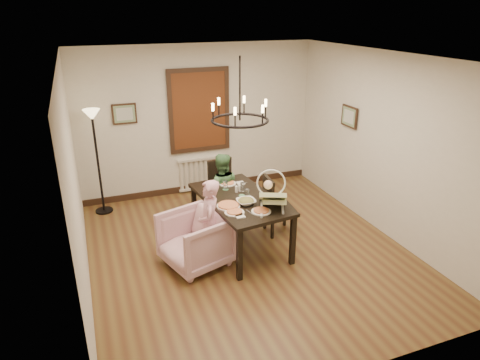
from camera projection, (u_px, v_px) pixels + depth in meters
room_shell at (239, 155)px, 6.18m from camera, size 4.51×5.00×2.81m
dining_table at (240, 203)px, 6.28m from camera, size 1.15×1.80×0.80m
chair_far at (226, 191)px, 7.19m from camera, size 0.54×0.54×1.03m
chair_right at (279, 205)px, 6.75m from camera, size 0.46×0.46×0.97m
armchair at (195, 240)px, 5.92m from camera, size 1.06×1.04×0.77m
elderly_woman at (210, 231)px, 5.86m from camera, size 0.35×0.44×1.05m
seated_man at (221, 196)px, 6.96m from camera, size 0.58×0.50×1.04m
baby_bouncer at (272, 195)px, 5.86m from camera, size 0.62×0.70×0.38m
salad_bowl at (246, 201)px, 6.03m from camera, size 0.32×0.32×0.08m
pizza_platter at (228, 206)px, 5.94m from camera, size 0.33×0.33×0.04m
drinking_glass at (247, 194)px, 6.20m from camera, size 0.07×0.07×0.14m
window_blinds at (199, 111)px, 7.92m from camera, size 1.00×0.03×1.40m
radiator at (201, 173)px, 8.40m from camera, size 0.92×0.12×0.62m
picture_back at (124, 114)px, 7.46m from camera, size 0.42×0.03×0.36m
picture_right at (349, 117)px, 7.28m from camera, size 0.03×0.42×0.36m
floor_lamp at (98, 164)px, 7.28m from camera, size 0.30×0.30×1.80m
chandelier at (240, 120)px, 5.81m from camera, size 0.80×0.80×0.04m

